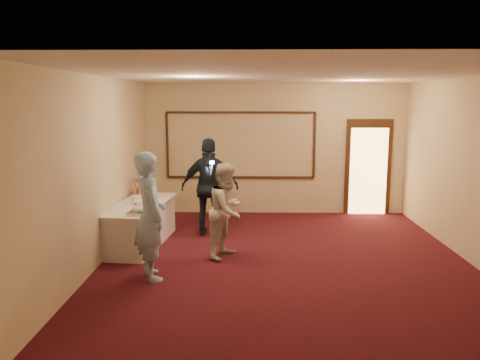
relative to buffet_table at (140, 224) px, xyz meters
name	(u,v)px	position (x,y,z in m)	size (l,w,h in m)	color
floor	(286,263)	(2.58, -0.94, -0.39)	(7.00, 7.00, 0.00)	black
room_walls	(288,139)	(2.58, -0.94, 1.64)	(6.04, 7.04, 3.02)	beige
wall_molding	(241,145)	(1.78, 2.53, 1.21)	(3.45, 0.04, 1.55)	#34210F
doorway	(368,168)	(4.73, 2.52, 0.69)	(1.05, 0.07, 2.20)	#34210F
buffet_table	(140,224)	(0.00, 0.00, 0.00)	(1.06, 2.23, 0.77)	silver
pavlova_tray	(140,210)	(0.19, -0.79, 0.45)	(0.35, 0.48, 0.17)	silver
cupcake_stand	(138,187)	(-0.24, 0.93, 0.53)	(0.27, 0.27, 0.40)	#C14F67
plate_stack_a	(136,200)	(-0.06, -0.02, 0.45)	(0.17, 0.17, 0.14)	white
plate_stack_b	(149,195)	(0.09, 0.37, 0.46)	(0.18, 0.18, 0.15)	white
tart	(150,206)	(0.26, -0.33, 0.41)	(0.27, 0.27, 0.06)	white
man	(150,216)	(0.54, -1.62, 0.56)	(0.69, 0.45, 1.89)	#96C2ED
woman	(227,210)	(1.61, -0.61, 0.41)	(0.78, 0.60, 1.60)	beige
guest	(210,187)	(1.22, 0.68, 0.57)	(1.12, 0.46, 1.91)	black
camera_flash	(212,162)	(1.28, 0.53, 1.07)	(0.07, 0.04, 0.05)	white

